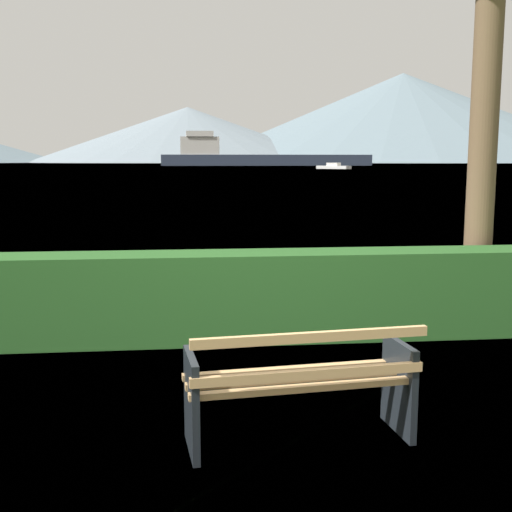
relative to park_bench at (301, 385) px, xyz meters
name	(u,v)px	position (x,y,z in m)	size (l,w,h in m)	color
ground_plane	(298,439)	(-0.01, 0.06, -0.42)	(1400.00, 1400.00, 0.00)	#567A38
water_surface	(189,164)	(-0.01, 307.03, -0.42)	(620.00, 620.00, 0.00)	#6B8EA3
park_bench	(301,385)	(0.00, 0.00, 0.00)	(1.64, 0.74, 0.87)	tan
hedge_row	(258,296)	(-0.01, 2.68, 0.06)	(9.90, 0.62, 0.97)	#285B23
cargo_ship_large	(251,156)	(21.75, 225.35, 2.93)	(75.07, 9.91, 11.99)	#2D384C
fishing_boat_near	(334,167)	(32.05, 138.55, 0.07)	(7.19, 7.20, 1.38)	silver
distant_hills	(132,122)	(-47.03, 556.58, 33.17)	(903.12, 415.90, 78.81)	slate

